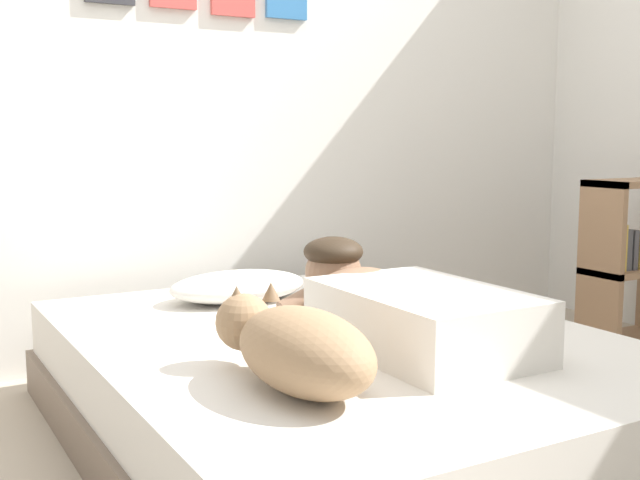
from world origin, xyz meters
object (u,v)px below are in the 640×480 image
object	(u,v)px
pillow	(238,286)
coffee_cup	(324,299)
cell_phone	(471,341)
person_lying	(395,305)
bed	(339,388)
bookshelf	(630,260)
dog	(296,347)

from	to	relation	value
pillow	coffee_cup	xyz separation A→B (m)	(0.20, -0.28, -0.02)
cell_phone	person_lying	bearing A→B (deg)	143.97
pillow	cell_phone	distance (m)	0.95
person_lying	coffee_cup	size ratio (longest dim) A/B	7.36
bed	person_lying	world-z (taller)	person_lying
coffee_cup	cell_phone	size ratio (longest dim) A/B	0.89
bed	bookshelf	bearing A→B (deg)	11.27
coffee_cup	bookshelf	xyz separation A→B (m)	(1.63, 0.03, 0.00)
dog	cell_phone	bearing A→B (deg)	10.61
bed	dog	distance (m)	0.61
dog	coffee_cup	xyz separation A→B (m)	(0.49, 0.72, -0.07)
pillow	dog	world-z (taller)	dog
pillow	person_lying	distance (m)	0.77
bookshelf	bed	bearing A→B (deg)	-168.73
bed	pillow	size ratio (longest dim) A/B	3.78
coffee_cup	cell_phone	xyz separation A→B (m)	(0.16, -0.60, -0.03)
coffee_cup	person_lying	bearing A→B (deg)	-92.75
pillow	coffee_cup	world-z (taller)	pillow
pillow	person_lying	size ratio (longest dim) A/B	0.57
dog	cell_phone	size ratio (longest dim) A/B	4.11
coffee_cup	cell_phone	bearing A→B (deg)	-75.16
bed	person_lying	bearing A→B (deg)	-54.73
bed	bookshelf	distance (m)	1.80
person_lying	coffee_cup	bearing A→B (deg)	87.25
person_lying	pillow	bearing A→B (deg)	103.38
bookshelf	pillow	bearing A→B (deg)	172.22
person_lying	bookshelf	distance (m)	1.72
bed	cell_phone	distance (m)	0.44
coffee_cup	dog	bearing A→B (deg)	-124.29
bookshelf	coffee_cup	bearing A→B (deg)	-178.84
bed	bookshelf	xyz separation A→B (m)	(1.75, 0.35, 0.21)
pillow	person_lying	bearing A→B (deg)	-76.62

